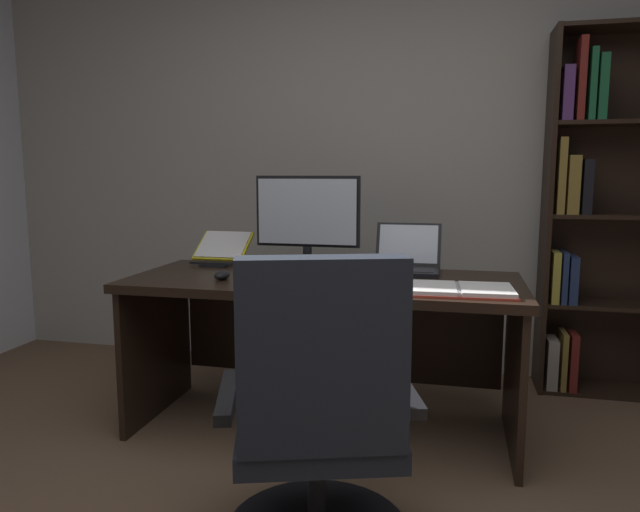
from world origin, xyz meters
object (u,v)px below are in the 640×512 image
Objects in this scene: monitor at (307,221)px; open_binder at (458,289)px; notepad at (375,278)px; pen at (380,276)px; desk at (327,315)px; laptop at (406,262)px; office_chair at (319,434)px; reading_stand_with_book at (222,249)px; computer_mouse at (222,275)px; keyboard at (286,280)px; bookshelf at (604,214)px.

monitor reaches higher than open_binder.
pen is at bearing 0.00° from notepad.
desk is 5.54× the size of laptop.
desk is at bearing 83.43° from office_chair.
reading_stand_with_book reaches higher than desk.
reading_stand_with_book is 0.89m from notepad.
computer_mouse is 0.47m from reading_stand_with_book.
keyboard is (-0.49, -0.38, -0.04)m from laptop.
bookshelf is 6.08× the size of laptop.
keyboard is 0.30m from computer_mouse.
laptop is at bearing 61.50° from notepad.
monitor is (-0.13, 0.16, 0.43)m from desk.
notepad is (0.04, 0.94, 0.31)m from office_chair.
laptop reaches higher than computer_mouse.
keyboard is 0.40m from notepad.
keyboard reaches higher than notepad.
monitor is at bearing 88.22° from office_chair.
office_chair reaches higher than notepad.
laptop reaches higher than pen.
bookshelf reaches higher than computer_mouse.
office_chair is 6.95× the size of pen.
computer_mouse is 0.69m from notepad.
keyboard is 1.52× the size of reading_stand_with_book.
laptop is at bearing 64.54° from office_chair.
office_chair is 9.36× the size of computer_mouse.
monitor reaches higher than keyboard.
computer_mouse reaches higher than notepad.
reading_stand_with_book is (-0.61, 0.22, 0.27)m from desk.
open_binder is at bearing -2.77° from computer_mouse.
open_binder is (0.73, -0.05, -0.00)m from keyboard.
bookshelf is 1.16m from laptop.
office_chair is 1.86× the size of monitor.
office_chair is 1.32m from monitor.
office_chair is 0.91m from keyboard.
bookshelf is at bearing 32.66° from keyboard.
monitor reaches higher than pen.
reading_stand_with_book is at bearing 112.33° from computer_mouse.
monitor is 0.52m from laptop.
bookshelf is at bearing 21.09° from monitor.
bookshelf is 1.99× the size of office_chair.
bookshelf reaches higher than office_chair.
desk is at bearing -50.51° from monitor.
bookshelf is 3.70× the size of monitor.
open_binder is at bearing 43.46° from office_chair.
keyboard and open_binder have the same top height.
keyboard reaches higher than desk.
computer_mouse is 0.71m from pen.
open_binder is (-0.75, -1.00, -0.24)m from bookshelf.
open_binder is at bearing -60.70° from laptop.
keyboard is (-1.48, -0.95, -0.24)m from bookshelf.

